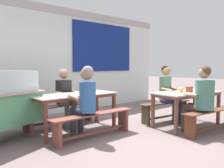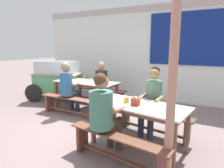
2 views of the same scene
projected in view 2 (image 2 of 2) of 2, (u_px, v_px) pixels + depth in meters
The scene contains 16 objects.
ground_plane at pixel (92, 126), 4.28m from camera, with size 40.00×40.00×0.00m, color slate.
backdrop_wall at pixel (143, 51), 6.41m from camera, with size 7.59×0.23×2.95m.
dining_table_far at pixel (86, 84), 5.34m from camera, with size 1.74×0.72×0.76m.
dining_table_near at pixel (138, 109), 3.25m from camera, with size 1.67×0.94×0.76m.
bench_far_back at pixel (98, 93), 5.94m from camera, with size 1.77×0.26×0.46m.
bench_far_front at pixel (71, 104), 4.88m from camera, with size 1.75×0.28×0.46m.
bench_near_back at pixel (154, 120), 3.81m from camera, with size 1.53×0.46×0.46m.
bench_near_front at pixel (117, 146), 2.84m from camera, with size 1.64×0.46×0.46m.
food_cart at pixel (57, 78), 6.27m from camera, with size 1.96×1.33×1.24m.
person_center_facing at pixel (100, 80), 5.76m from camera, with size 0.48×0.54×1.26m.
person_near_front at pixel (104, 110), 2.97m from camera, with size 0.48×0.61×1.33m.
person_right_near_table at pixel (152, 98), 3.67m from camera, with size 0.41×0.55×1.33m.
person_left_back_turned at pixel (68, 84), 4.92m from camera, with size 0.43×0.52×1.33m.
tissue_box at pixel (136, 102), 3.18m from camera, with size 0.13×0.10×0.14m.
condiment_jar at pixel (126, 100), 3.34m from camera, with size 0.09×0.09×0.10m.
wooden_support_post at pixel (171, 97), 2.34m from camera, with size 0.11×0.11×2.22m, color tan.
Camera 2 is at (2.34, -3.32, 1.70)m, focal length 31.83 mm.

